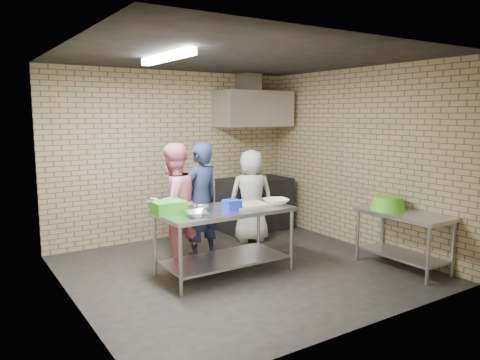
{
  "coord_description": "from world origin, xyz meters",
  "views": [
    {
      "loc": [
        -3.16,
        -4.83,
        2.02
      ],
      "look_at": [
        0.1,
        0.2,
        1.15
      ],
      "focal_mm": 34.37,
      "sensor_mm": 36.0,
      "label": 1
    }
  ],
  "objects_px": {
    "prep_table": "(224,241)",
    "stove": "(255,204)",
    "woman_white": "(251,196)",
    "bottle_green": "(268,114)",
    "woman_pink": "(173,204)",
    "green_basin": "(388,203)",
    "side_counter": "(403,240)",
    "man_navy": "(201,202)",
    "bottle_red": "(250,113)",
    "green_crate": "(169,207)",
    "blue_tub": "(232,205)"
  },
  "relations": [
    {
      "from": "prep_table",
      "to": "stove",
      "type": "height_order",
      "value": "stove"
    },
    {
      "from": "stove",
      "to": "woman_white",
      "type": "distance_m",
      "value": 0.8
    },
    {
      "from": "prep_table",
      "to": "bottle_green",
      "type": "relative_size",
      "value": 11.18
    },
    {
      "from": "stove",
      "to": "woman_pink",
      "type": "relative_size",
      "value": 0.73
    },
    {
      "from": "stove",
      "to": "green_basin",
      "type": "bearing_deg",
      "value": -80.24
    },
    {
      "from": "stove",
      "to": "bottle_green",
      "type": "height_order",
      "value": "bottle_green"
    },
    {
      "from": "prep_table",
      "to": "side_counter",
      "type": "xyz_separation_m",
      "value": [
        2.06,
        -1.11,
        -0.04
      ]
    },
    {
      "from": "man_navy",
      "to": "woman_white",
      "type": "bearing_deg",
      "value": -172.32
    },
    {
      "from": "bottle_red",
      "to": "man_navy",
      "type": "distance_m",
      "value": 2.38
    },
    {
      "from": "woman_white",
      "to": "green_basin",
      "type": "bearing_deg",
      "value": 135.05
    },
    {
      "from": "side_counter",
      "to": "green_basin",
      "type": "bearing_deg",
      "value": 94.57
    },
    {
      "from": "stove",
      "to": "woman_white",
      "type": "bearing_deg",
      "value": -129.26
    },
    {
      "from": "prep_table",
      "to": "bottle_red",
      "type": "relative_size",
      "value": 9.31
    },
    {
      "from": "stove",
      "to": "man_navy",
      "type": "distance_m",
      "value": 1.91
    },
    {
      "from": "green_crate",
      "to": "bottle_green",
      "type": "xyz_separation_m",
      "value": [
        2.76,
        1.76,
        1.1
      ]
    },
    {
      "from": "prep_table",
      "to": "green_basin",
      "type": "height_order",
      "value": "green_basin"
    },
    {
      "from": "stove",
      "to": "man_navy",
      "type": "relative_size",
      "value": 0.73
    },
    {
      "from": "side_counter",
      "to": "man_navy",
      "type": "bearing_deg",
      "value": 139.22
    },
    {
      "from": "bottle_green",
      "to": "prep_table",
      "type": "bearing_deg",
      "value": -137.59
    },
    {
      "from": "blue_tub",
      "to": "man_navy",
      "type": "relative_size",
      "value": 0.11
    },
    {
      "from": "green_crate",
      "to": "green_basin",
      "type": "height_order",
      "value": "green_crate"
    },
    {
      "from": "side_counter",
      "to": "green_crate",
      "type": "bearing_deg",
      "value": 155.98
    },
    {
      "from": "man_navy",
      "to": "woman_pink",
      "type": "bearing_deg",
      "value": -23.19
    },
    {
      "from": "stove",
      "to": "green_basin",
      "type": "xyz_separation_m",
      "value": [
        0.43,
        -2.5,
        0.38
      ]
    },
    {
      "from": "side_counter",
      "to": "woman_pink",
      "type": "bearing_deg",
      "value": 142.83
    },
    {
      "from": "green_basin",
      "to": "man_navy",
      "type": "bearing_deg",
      "value": 143.21
    },
    {
      "from": "bottle_red",
      "to": "woman_pink",
      "type": "xyz_separation_m",
      "value": [
        -2.02,
        -1.15,
        -1.21
      ]
    },
    {
      "from": "green_basin",
      "to": "blue_tub",
      "type": "bearing_deg",
      "value": 159.1
    },
    {
      "from": "blue_tub",
      "to": "bottle_red",
      "type": "height_order",
      "value": "bottle_red"
    },
    {
      "from": "stove",
      "to": "bottle_red",
      "type": "height_order",
      "value": "bottle_red"
    },
    {
      "from": "man_navy",
      "to": "stove",
      "type": "bearing_deg",
      "value": -160.56
    },
    {
      "from": "green_basin",
      "to": "bottle_green",
      "type": "xyz_separation_m",
      "value": [
        0.02,
        2.74,
        1.18
      ]
    },
    {
      "from": "prep_table",
      "to": "woman_pink",
      "type": "bearing_deg",
      "value": 116.64
    },
    {
      "from": "side_counter",
      "to": "woman_pink",
      "type": "height_order",
      "value": "woman_pink"
    },
    {
      "from": "man_navy",
      "to": "woman_pink",
      "type": "height_order",
      "value": "man_navy"
    },
    {
      "from": "bottle_red",
      "to": "green_crate",
      "type": "bearing_deg",
      "value": -143.27
    },
    {
      "from": "prep_table",
      "to": "green_basin",
      "type": "bearing_deg",
      "value": -22.86
    },
    {
      "from": "blue_tub",
      "to": "green_basin",
      "type": "distance_m",
      "value": 2.13
    },
    {
      "from": "blue_tub",
      "to": "bottle_red",
      "type": "distance_m",
      "value": 2.79
    },
    {
      "from": "bottle_red",
      "to": "man_navy",
      "type": "bearing_deg",
      "value": -143.33
    },
    {
      "from": "green_crate",
      "to": "woman_white",
      "type": "height_order",
      "value": "woman_white"
    },
    {
      "from": "prep_table",
      "to": "green_crate",
      "type": "distance_m",
      "value": 0.86
    },
    {
      "from": "woman_white",
      "to": "man_navy",
      "type": "bearing_deg",
      "value": 39.82
    },
    {
      "from": "prep_table",
      "to": "stove",
      "type": "distance_m",
      "value": 2.3
    },
    {
      "from": "green_crate",
      "to": "bottle_red",
      "type": "relative_size",
      "value": 2.07
    },
    {
      "from": "prep_table",
      "to": "blue_tub",
      "type": "xyz_separation_m",
      "value": [
        0.05,
        -0.1,
        0.48
      ]
    },
    {
      "from": "blue_tub",
      "to": "woman_pink",
      "type": "distance_m",
      "value": 0.93
    },
    {
      "from": "bottle_green",
      "to": "side_counter",
      "type": "bearing_deg",
      "value": -90.0
    },
    {
      "from": "side_counter",
      "to": "bottle_green",
      "type": "distance_m",
      "value": 3.41
    },
    {
      "from": "prep_table",
      "to": "woman_white",
      "type": "height_order",
      "value": "woman_white"
    }
  ]
}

